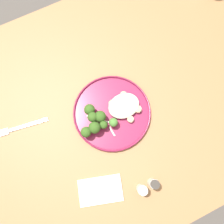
% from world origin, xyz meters
% --- Properties ---
extents(ground, '(6.00, 6.00, 0.00)m').
position_xyz_m(ground, '(0.00, 0.00, 0.00)').
color(ground, '#47423D').
extents(wooden_dining_table, '(1.40, 1.00, 0.74)m').
position_xyz_m(wooden_dining_table, '(0.00, 0.00, 0.66)').
color(wooden_dining_table, brown).
rests_on(wooden_dining_table, ground).
extents(dinner_plate, '(0.29, 0.29, 0.02)m').
position_xyz_m(dinner_plate, '(-0.05, -0.04, 0.75)').
color(dinner_plate, maroon).
rests_on(dinner_plate, wooden_dining_table).
extents(noodle_bed, '(0.12, 0.09, 0.03)m').
position_xyz_m(noodle_bed, '(-0.00, -0.04, 0.77)').
color(noodle_bed, beige).
rests_on(noodle_bed, dinner_plate).
extents(seared_scallop_half_hidden, '(0.03, 0.03, 0.02)m').
position_xyz_m(seared_scallop_half_hidden, '(0.02, -0.00, 0.76)').
color(seared_scallop_half_hidden, beige).
rests_on(seared_scallop_half_hidden, dinner_plate).
extents(seared_scallop_right_edge, '(0.03, 0.03, 0.01)m').
position_xyz_m(seared_scallop_right_edge, '(-0.03, -0.01, 0.76)').
color(seared_scallop_right_edge, '#DBB77A').
rests_on(seared_scallop_right_edge, dinner_plate).
extents(seared_scallop_center_golden, '(0.03, 0.03, 0.02)m').
position_xyz_m(seared_scallop_center_golden, '(0.04, -0.07, 0.76)').
color(seared_scallop_center_golden, beige).
rests_on(seared_scallop_center_golden, dinner_plate).
extents(seared_scallop_on_noodles, '(0.02, 0.02, 0.01)m').
position_xyz_m(seared_scallop_on_noodles, '(-0.00, -0.09, 0.76)').
color(seared_scallop_on_noodles, beige).
rests_on(seared_scallop_on_noodles, dinner_plate).
extents(broccoli_floret_split_head, '(0.04, 0.04, 0.06)m').
position_xyz_m(broccoli_floret_split_head, '(-0.12, -0.03, 0.78)').
color(broccoli_floret_split_head, '#89A356').
rests_on(broccoli_floret_split_head, dinner_plate).
extents(broccoli_floret_right_tilted, '(0.03, 0.03, 0.05)m').
position_xyz_m(broccoli_floret_right_tilted, '(-0.10, -0.07, 0.78)').
color(broccoli_floret_right_tilted, '#89A356').
rests_on(broccoli_floret_right_tilted, dinner_plate).
extents(broccoli_floret_front_edge, '(0.04, 0.04, 0.05)m').
position_xyz_m(broccoli_floret_front_edge, '(-0.10, -0.04, 0.78)').
color(broccoli_floret_front_edge, '#7A994C').
rests_on(broccoli_floret_front_edge, dinner_plate).
extents(broccoli_floret_left_leaning, '(0.04, 0.04, 0.06)m').
position_xyz_m(broccoli_floret_left_leaning, '(-0.13, -0.07, 0.79)').
color(broccoli_floret_left_leaning, '#89A356').
rests_on(broccoli_floret_left_leaning, dinner_plate).
extents(broccoli_floret_beside_noodles, '(0.04, 0.04, 0.06)m').
position_xyz_m(broccoli_floret_beside_noodles, '(-0.16, -0.07, 0.79)').
color(broccoli_floret_beside_noodles, '#7A994C').
rests_on(broccoli_floret_beside_noodles, dinner_plate).
extents(broccoli_floret_center_pile, '(0.04, 0.04, 0.05)m').
position_xyz_m(broccoli_floret_center_pile, '(-0.12, -0.00, 0.78)').
color(broccoli_floret_center_pile, '#89A356').
rests_on(broccoli_floret_center_pile, dinner_plate).
extents(broccoli_floret_small_sprig, '(0.03, 0.03, 0.05)m').
position_xyz_m(broccoli_floret_small_sprig, '(-0.06, -0.08, 0.78)').
color(broccoli_floret_small_sprig, '#7A994C').
rests_on(broccoli_floret_small_sprig, dinner_plate).
extents(onion_sliver_long_sliver, '(0.03, 0.03, 0.00)m').
position_xyz_m(onion_sliver_long_sliver, '(-0.11, -0.05, 0.75)').
color(onion_sliver_long_sliver, silver).
rests_on(onion_sliver_long_sliver, dinner_plate).
extents(onion_sliver_pale_crescent, '(0.04, 0.02, 0.00)m').
position_xyz_m(onion_sliver_pale_crescent, '(-0.12, -0.02, 0.75)').
color(onion_sliver_pale_crescent, silver).
rests_on(onion_sliver_pale_crescent, dinner_plate).
extents(onion_sliver_curled_piece, '(0.04, 0.04, 0.00)m').
position_xyz_m(onion_sliver_curled_piece, '(-0.08, -0.06, 0.75)').
color(onion_sliver_curled_piece, silver).
rests_on(onion_sliver_curled_piece, dinner_plate).
extents(onion_sliver_short_strip, '(0.01, 0.04, 0.00)m').
position_xyz_m(onion_sliver_short_strip, '(-0.08, -0.10, 0.75)').
color(onion_sliver_short_strip, silver).
rests_on(onion_sliver_short_strip, dinner_plate).
extents(dinner_fork, '(0.19, 0.05, 0.00)m').
position_xyz_m(dinner_fork, '(-0.37, 0.06, 0.74)').
color(dinner_fork, silver).
rests_on(dinner_fork, wooden_dining_table).
extents(folded_napkin, '(0.17, 0.13, 0.01)m').
position_xyz_m(folded_napkin, '(-0.21, -0.27, 0.74)').
color(folded_napkin, white).
rests_on(folded_napkin, wooden_dining_table).
extents(salt_shaker, '(0.03, 0.03, 0.07)m').
position_xyz_m(salt_shaker, '(-0.08, -0.33, 0.77)').
color(salt_shaker, white).
rests_on(salt_shaker, wooden_dining_table).
extents(pepper_shaker, '(0.03, 0.03, 0.07)m').
position_xyz_m(pepper_shaker, '(-0.03, -0.33, 0.77)').
color(pepper_shaker, white).
rests_on(pepper_shaker, wooden_dining_table).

